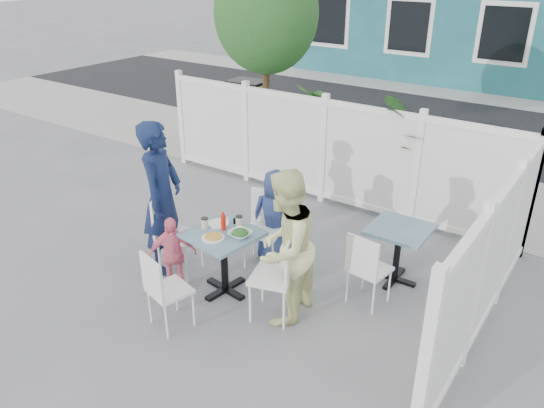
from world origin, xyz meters
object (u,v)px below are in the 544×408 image
Objects in this scene: main_table at (224,246)px; man at (162,198)px; chair_left at (173,228)px; spare_table at (399,240)px; boy at (275,216)px; toddler at (172,255)px; woman at (284,248)px; utility_cabinet at (248,113)px; chair_right at (281,270)px; chair_back at (265,222)px; chair_near at (163,286)px.

man is (-0.93, 0.01, 0.34)m from main_table.
man is at bearing -108.32° from chair_left.
boy is (-1.45, -0.39, 0.05)m from spare_table.
toddler reaches higher than main_table.
spare_table is 0.38× the size of man.
man reaches higher than spare_table.
woman is 1.22m from boy.
man is at bearing -68.70° from utility_cabinet.
utility_cabinet is 5.28m from main_table.
toddler is at bearing -146.39° from main_table.
utility_cabinet reaches higher than main_table.
toddler is (-1.26, -0.29, -0.11)m from chair_right.
chair_right reaches higher than chair_back.
chair_left is at bearing -96.00° from woman.
man is at bearing 72.00° from chair_right.
main_table is at bearing -138.70° from spare_table.
spare_table is 0.71× the size of chair_left.
man is at bearing -96.48° from woman.
chair_back reaches higher than spare_table.
toddler is at bearing 86.37° from chair_right.
boy is at bearing 21.02° from chair_right.
spare_table is at bearing -38.25° from utility_cabinet.
main_table is 0.81× the size of chair_right.
chair_near is at bearing 63.62° from boy.
chair_near is (-0.06, -1.66, -0.04)m from chair_back.
man reaches higher than main_table.
chair_near is (2.90, -5.20, -0.10)m from utility_cabinet.
chair_right is at bearing -117.96° from spare_table.
chair_back is 0.50× the size of man.
man is 1.37m from boy.
chair_right is 0.25m from woman.
spare_table is at bearing 146.00° from woman.
chair_left is 0.59× the size of woman.
utility_cabinet is at bearing -67.11° from chair_back.
spare_table is 0.81× the size of chair_near.
woman is at bearing -117.90° from spare_table.
chair_left is 0.45m from toddler.
chair_left is 1.59m from woman.
toddler reaches higher than spare_table.
chair_left is (-0.77, -0.00, -0.01)m from main_table.
chair_right is (1.56, -0.03, 0.01)m from chair_left.
chair_back is at bearing 124.05° from chair_left.
man is 1.57× the size of boy.
toddler is (0.44, -0.33, -0.46)m from man.
chair_back is at bearing 102.32° from chair_near.
main_table is 0.77m from chair_left.
main_table is 0.43× the size of man.
utility_cabinet reaches higher than toddler.
woman is (3.78, -4.35, 0.23)m from utility_cabinet.
woman reaches higher than main_table.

